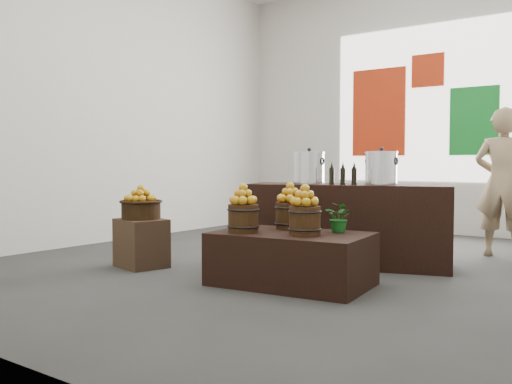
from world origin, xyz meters
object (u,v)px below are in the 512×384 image
Objects in this scene: crate at (141,243)px; display_table at (291,259)px; counter at (349,225)px; stock_pot_center at (381,169)px; stock_pot_left at (309,169)px; wicker_basket at (141,210)px; shopper at (503,183)px.

display_table is at bearing 5.99° from crate.
crate reaches higher than display_table.
counter is 6.47× the size of stock_pot_center.
display_table is at bearing -66.83° from stock_pot_left.
stock_pot_left is at bearing 106.34° from display_table.
crate is 1.75m from display_table.
wicker_basket is at bearing 179.16° from display_table.
wicker_basket is 2.19m from counter.
wicker_basket reaches higher than crate.
counter is at bearing 17.77° from stock_pot_left.
stock_pot_center reaches higher than counter.
crate is 1.95m from stock_pot_left.
crate is 0.37× the size of display_table.
shopper reaches higher than counter.
shopper reaches higher than display_table.
stock_pot_center is (0.27, 1.31, 0.79)m from display_table.
counter is (-0.05, 1.20, 0.20)m from display_table.
stock_pot_center is 0.19× the size of shopper.
counter is at bearing 85.45° from display_table.
stock_pot_left is at bearing 180.00° from counter.
stock_pot_center is at bearing 36.50° from crate.
wicker_basket is at bearing -158.45° from counter.
stock_pot_center is (2.01, 1.49, 0.43)m from wicker_basket.
stock_pot_center is at bearing 0.00° from counter.
stock_pot_left is at bearing 44.39° from crate.
crate is at bearing 42.95° from shopper.
wicker_basket is 1.79m from display_table.
shopper is (1.15, 2.72, 0.63)m from display_table.
stock_pot_center reaches higher than display_table.
stock_pot_center is (0.73, 0.23, 0.00)m from stock_pot_left.
crate is 0.29× the size of shopper.
wicker_basket is at bearing -143.50° from stock_pot_center.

